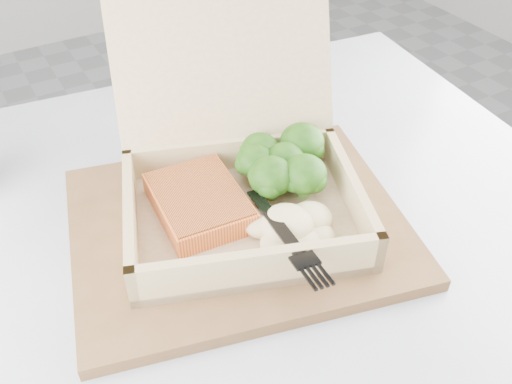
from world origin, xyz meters
TOP-DOWN VIEW (x-y plane):
  - cafe_table at (-0.01, -0.22)m, footprint 0.90×0.90m
  - serving_tray at (-0.02, -0.17)m, footprint 0.41×0.36m
  - takeout_container at (0.00, -0.14)m, footprint 0.32×0.33m
  - salmon_fillet at (-0.05, -0.15)m, footprint 0.10×0.12m
  - broccoli_pile at (0.06, -0.15)m, footprint 0.12×0.12m
  - mashed_potatoes at (0.01, -0.23)m, footprint 0.09×0.08m
  - plastic_fork at (-0.00, -0.21)m, footprint 0.04×0.17m
  - receipt at (-0.01, 0.03)m, footprint 0.15×0.17m

SIDE VIEW (x-z plane):
  - cafe_table at x=-0.01m, z-range 0.18..0.91m
  - receipt at x=-0.01m, z-range 0.74..0.74m
  - serving_tray at x=-0.02m, z-range 0.74..0.75m
  - salmon_fillet at x=-0.05m, z-range 0.76..0.78m
  - mashed_potatoes at x=0.01m, z-range 0.76..0.79m
  - broccoli_pile at x=0.06m, z-range 0.76..0.80m
  - plastic_fork at x=0.00m, z-range 0.78..0.80m
  - takeout_container at x=0.00m, z-range 0.70..0.91m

